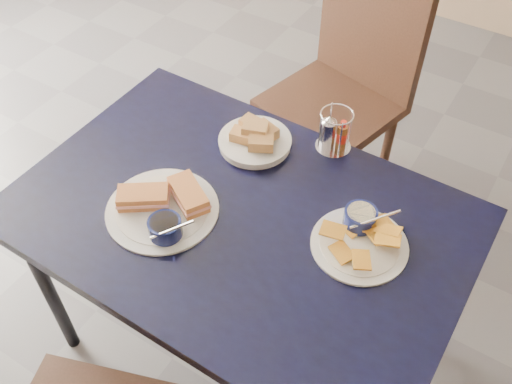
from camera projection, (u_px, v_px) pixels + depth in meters
The scene contains 7 objects.
ground at pixel (220, 297), 2.27m from camera, with size 6.00×6.00×0.00m, color #55555A.
dining_table at pixel (240, 228), 1.63m from camera, with size 1.26×0.85×0.75m.
chair_far at pixel (343, 76), 2.30m from camera, with size 0.57×0.56×1.01m.
sandwich_plate at pixel (164, 207), 1.57m from camera, with size 0.32×0.32×0.12m.
plantain_plate at pixel (361, 234), 1.51m from camera, with size 0.26×0.26×0.12m.
bread_basket at pixel (255, 139), 1.75m from camera, with size 0.22×0.22×0.08m.
condiment_caddy at pixel (333, 133), 1.73m from camera, with size 0.11×0.11×0.14m.
Camera 1 is at (0.77, -0.96, 1.96)m, focal length 40.00 mm.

